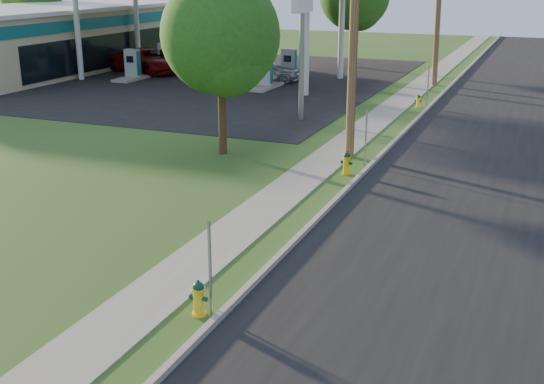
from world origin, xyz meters
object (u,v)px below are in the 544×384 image
object	(u,v)px
utility_pole_far	(439,2)
fuel_pump_se	(289,67)
tree_verge	(222,40)
hydrant_near	(199,298)
utility_pole_mid	(354,19)
car_red	(147,61)
fuel_pump_nw	(133,68)
fuel_pump_ne	(264,76)
hydrant_far	(418,101)
hydrant_mid	(347,163)
car_silver	(266,70)
fuel_pump_sw	(166,61)

from	to	relation	value
utility_pole_far	fuel_pump_se	world-z (taller)	utility_pole_far
tree_verge	hydrant_near	bearing A→B (deg)	-66.23
utility_pole_mid	car_red	size ratio (longest dim) A/B	1.66
hydrant_near	fuel_pump_nw	bearing A→B (deg)	125.57
fuel_pump_ne	hydrant_near	size ratio (longest dim) A/B	4.20
utility_pole_mid	hydrant_far	size ratio (longest dim) A/B	14.81
fuel_pump_nw	fuel_pump_ne	world-z (taller)	same
hydrant_mid	fuel_pump_nw	bearing A→B (deg)	140.40
car_red	tree_verge	bearing A→B (deg)	-119.13
utility_pole_far	hydrant_mid	world-z (taller)	utility_pole_far
fuel_pump_se	utility_pole_far	bearing A→B (deg)	6.41
utility_pole_mid	utility_pole_far	xyz separation A→B (m)	(0.00, 18.00, -0.15)
hydrant_near	car_red	bearing A→B (deg)	123.81
utility_pole_far	hydrant_near	world-z (taller)	utility_pole_far
tree_verge	car_red	bearing A→B (deg)	129.44
fuel_pump_se	car_silver	distance (m)	1.78
fuel_pump_se	hydrant_far	size ratio (longest dim) A/B	4.84
utility_pole_mid	car_silver	world-z (taller)	utility_pole_mid
hydrant_near	hydrant_far	bearing A→B (deg)	90.27
fuel_pump_se	car_silver	size ratio (longest dim) A/B	0.77
fuel_pump_se	hydrant_near	world-z (taller)	fuel_pump_se
car_silver	hydrant_near	bearing A→B (deg)	-170.43
fuel_pump_nw	fuel_pump_se	distance (m)	9.85
fuel_pump_nw	hydrant_mid	size ratio (longest dim) A/B	3.99
utility_pole_mid	fuel_pump_ne	size ratio (longest dim) A/B	3.06
car_red	car_silver	xyz separation A→B (m)	(8.81, -0.39, -0.12)
car_red	car_silver	distance (m)	8.82
utility_pole_far	fuel_pump_nw	xyz separation A→B (m)	(-17.90, -5.00, -4.08)
fuel_pump_sw	tree_verge	world-z (taller)	tree_verge
fuel_pump_se	hydrant_far	distance (m)	11.43
utility_pole_far	hydrant_mid	distance (m)	20.74
fuel_pump_se	car_red	distance (m)	9.82
utility_pole_far	hydrant_far	world-z (taller)	utility_pole_far
utility_pole_far	fuel_pump_sw	xyz separation A→B (m)	(-17.90, -1.00, -4.08)
hydrant_near	hydrant_far	xyz separation A→B (m)	(-0.11, 23.48, -0.05)
utility_pole_mid	hydrant_near	xyz separation A→B (m)	(0.64, -12.92, -4.58)
fuel_pump_ne	fuel_pump_se	size ratio (longest dim) A/B	1.00
fuel_pump_ne	tree_verge	size ratio (longest dim) A/B	0.49
fuel_pump_nw	car_red	world-z (taller)	fuel_pump_nw
hydrant_near	hydrant_mid	world-z (taller)	hydrant_mid
hydrant_mid	hydrant_far	distance (m)	12.82
fuel_pump_sw	utility_pole_far	bearing A→B (deg)	3.20
car_silver	fuel_pump_sw	bearing A→B (deg)	68.76
fuel_pump_se	hydrant_near	xyz separation A→B (m)	(9.54, -29.92, -0.35)
fuel_pump_sw	hydrant_mid	xyz separation A→B (m)	(18.45, -19.26, -0.33)
hydrant_far	car_red	distance (m)	19.92
hydrant_near	fuel_pump_sw	bearing A→B (deg)	121.78
utility_pole_far	hydrant_near	xyz separation A→B (m)	(0.64, -30.92, -4.43)
utility_pole_far	fuel_pump_sw	distance (m)	18.39
fuel_pump_sw	tree_verge	xyz separation A→B (m)	(13.47, -18.41, 3.47)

